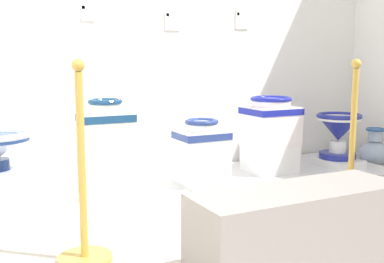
% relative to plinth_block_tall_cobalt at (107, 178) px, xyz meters
% --- Properties ---
extents(wall_back, '(4.29, 0.06, 2.90)m').
position_rel_plinth_block_tall_cobalt_xyz_m(wall_back, '(0.68, 0.52, 1.25)').
color(wall_back, white).
rests_on(wall_back, ground_plane).
extents(display_platform, '(3.40, 0.95, 0.09)m').
position_rel_plinth_block_tall_cobalt_xyz_m(display_platform, '(0.68, -0.01, -0.15)').
color(display_platform, white).
rests_on(display_platform, ground_plane).
extents(plinth_block_tall_cobalt, '(0.34, 0.37, 0.20)m').
position_rel_plinth_block_tall_cobalt_xyz_m(plinth_block_tall_cobalt, '(0.00, 0.00, 0.00)').
color(plinth_block_tall_cobalt, white).
rests_on(plinth_block_tall_cobalt, display_platform).
extents(antique_toilet_tall_cobalt, '(0.36, 0.26, 0.44)m').
position_rel_plinth_block_tall_cobalt_xyz_m(antique_toilet_tall_cobalt, '(-0.00, 0.00, 0.32)').
color(antique_toilet_tall_cobalt, white).
rests_on(antique_toilet_tall_cobalt, plinth_block_tall_cobalt).
extents(plinth_block_pale_glazed, '(0.30, 0.40, 0.08)m').
position_rel_plinth_block_tall_cobalt_xyz_m(plinth_block_pale_glazed, '(0.69, -0.09, -0.06)').
color(plinth_block_pale_glazed, white).
rests_on(plinth_block_pale_glazed, display_platform).
extents(antique_toilet_pale_glazed, '(0.36, 0.28, 0.40)m').
position_rel_plinth_block_tall_cobalt_xyz_m(antique_toilet_pale_glazed, '(0.69, -0.09, 0.18)').
color(antique_toilet_pale_glazed, white).
rests_on(antique_toilet_pale_glazed, plinth_block_pale_glazed).
extents(plinth_block_broad_patterned, '(0.36, 0.34, 0.22)m').
position_rel_plinth_block_tall_cobalt_xyz_m(plinth_block_broad_patterned, '(1.37, 0.01, 0.01)').
color(plinth_block_broad_patterned, white).
rests_on(plinth_block_broad_patterned, display_platform).
extents(antique_toilet_broad_patterned, '(0.40, 0.35, 0.39)m').
position_rel_plinth_block_tall_cobalt_xyz_m(antique_toilet_broad_patterned, '(1.37, 0.01, 0.33)').
color(antique_toilet_broad_patterned, white).
rests_on(antique_toilet_broad_patterned, plinth_block_broad_patterned).
extents(plinth_block_rightmost, '(0.29, 0.39, 0.07)m').
position_rel_plinth_block_tall_cobalt_xyz_m(plinth_block_rightmost, '(2.02, -0.08, -0.07)').
color(plinth_block_rightmost, white).
rests_on(plinth_block_rightmost, display_platform).
extents(antique_toilet_rightmost, '(0.38, 0.38, 0.39)m').
position_rel_plinth_block_tall_cobalt_xyz_m(antique_toilet_rightmost, '(2.02, -0.08, 0.22)').
color(antique_toilet_rightmost, navy).
rests_on(antique_toilet_rightmost, plinth_block_rightmost).
extents(info_placard_second, '(0.11, 0.01, 0.12)m').
position_rel_plinth_block_tall_cobalt_xyz_m(info_placard_second, '(0.02, 0.48, 1.16)').
color(info_placard_second, white).
extents(info_placard_third, '(0.14, 0.01, 0.15)m').
position_rel_plinth_block_tall_cobalt_xyz_m(info_placard_third, '(0.72, 0.48, 1.12)').
color(info_placard_third, white).
extents(info_placard_fourth, '(0.13, 0.01, 0.16)m').
position_rel_plinth_block_tall_cobalt_xyz_m(info_placard_fourth, '(1.38, 0.48, 1.16)').
color(info_placard_fourth, white).
extents(decorative_vase_companion, '(0.28, 0.28, 0.39)m').
position_rel_plinth_block_tall_cobalt_xyz_m(decorative_vase_companion, '(2.53, -0.03, -0.03)').
color(decorative_vase_companion, '#285491').
rests_on(decorative_vase_companion, ground_plane).
extents(stanchion_post_near_left, '(0.28, 0.28, 1.01)m').
position_rel_plinth_block_tall_cobalt_xyz_m(stanchion_post_near_left, '(-0.37, -0.83, 0.08)').
color(stanchion_post_near_left, gold).
rests_on(stanchion_post_near_left, ground_plane).
extents(stanchion_post_near_right, '(0.23, 0.23, 1.01)m').
position_rel_plinth_block_tall_cobalt_xyz_m(stanchion_post_near_right, '(1.44, -0.81, 0.13)').
color(stanchion_post_near_right, gold).
rests_on(stanchion_post_near_right, ground_plane).
extents(museum_bench, '(1.07, 0.36, 0.40)m').
position_rel_plinth_block_tall_cobalt_xyz_m(museum_bench, '(0.53, -1.39, 0.00)').
color(museum_bench, gray).
rests_on(museum_bench, ground_plane).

